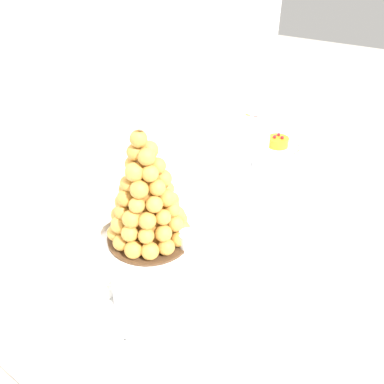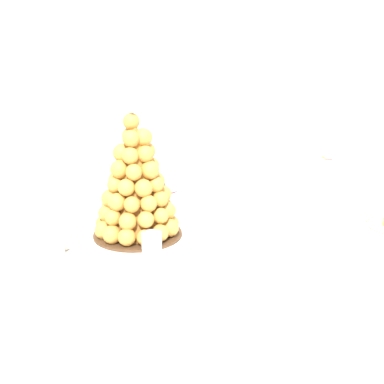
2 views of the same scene
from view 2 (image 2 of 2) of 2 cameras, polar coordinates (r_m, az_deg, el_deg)
The scene contains 10 objects.
backdrop_wall at distance 2.23m, azimuth -1.20°, elevation 15.32°, with size 4.80×0.10×2.50m, color silver.
buffet_table at distance 1.42m, azimuth 4.88°, elevation -9.96°, with size 1.34×0.92×0.78m.
serving_tray at distance 1.39m, azimuth -4.99°, elevation -5.33°, with size 0.66×0.33×0.02m.
croquembouche at distance 1.37m, azimuth -6.29°, elevation 0.86°, with size 0.24×0.24×0.38m.
dessert_cup_left at distance 1.32m, azimuth -15.22°, elevation -5.87°, with size 0.05×0.05×0.06m.
dessert_cup_mid_left at distance 1.30m, azimuth -4.54°, elevation -5.69°, with size 0.05×0.05×0.05m.
dessert_cup_centre at distance 1.35m, azimuth 5.46°, elevation -4.86°, with size 0.06×0.06×0.05m.
creme_brulee_ramekin at distance 1.39m, azimuth -14.68°, elevation -5.05°, with size 0.10×0.10×0.03m.
macaron_goblet at distance 1.47m, azimuth 14.80°, elevation 0.74°, with size 0.13×0.13×0.22m.
wine_glass at distance 1.46m, azimuth -2.86°, elevation 1.09°, with size 0.08×0.08×0.18m.
Camera 2 is at (-0.33, -1.22, 1.30)m, focal length 47.60 mm.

